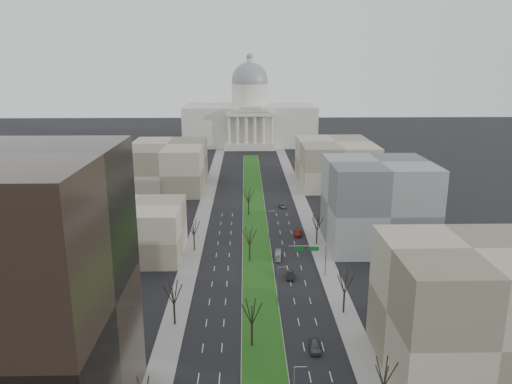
{
  "coord_description": "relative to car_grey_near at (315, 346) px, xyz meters",
  "views": [
    {
      "loc": [
        -3.05,
        -41.34,
        50.79
      ],
      "look_at": [
        0.26,
        108.29,
        11.26
      ],
      "focal_mm": 35.0,
      "sensor_mm": 36.0,
      "label": 1
    }
  ],
  "objects": [
    {
      "name": "tree_median_b",
      "position": [
        -11.38,
        41.62,
        6.18
      ],
      "size": [
        5.4,
        5.4,
        9.72
      ],
      "color": "black",
      "rests_on": "ground"
    },
    {
      "name": "ground",
      "position": [
        -9.38,
        81.62,
        -0.82
      ],
      "size": [
        600.0,
        600.0,
        0.0
      ],
      "primitive_type": "plane",
      "color": "black",
      "rests_on": "ground"
    },
    {
      "name": "car_grey_near",
      "position": [
        0.0,
        0.0,
        0.0
      ],
      "size": [
        2.19,
        4.91,
        1.64
      ],
      "primitive_type": "imported",
      "rotation": [
        0.0,
        0.0,
        -0.05
      ],
      "color": "#45484C",
      "rests_on": "ground"
    },
    {
      "name": "median",
      "position": [
        -9.38,
        80.61,
        -0.72
      ],
      "size": [
        8.0,
        222.03,
        0.2
      ],
      "color": "#999993",
      "rests_on": "ground"
    },
    {
      "name": "building_far_right",
      "position": [
        25.62,
        126.62,
        8.18
      ],
      "size": [
        30.0,
        40.0,
        18.0
      ],
      "primitive_type": "cube",
      "color": "gray",
      "rests_on": "ground"
    },
    {
      "name": "tree_right_far",
      "position": [
        7.82,
        53.62,
        5.71
      ],
      "size": [
        5.04,
        5.04,
        9.07
      ],
      "color": "black",
      "rests_on": "ground"
    },
    {
      "name": "capitol",
      "position": [
        -9.38,
        231.2,
        15.49
      ],
      "size": [
        80.0,
        46.0,
        55.0
      ],
      "color": "beige",
      "rests_on": "ground"
    },
    {
      "name": "sidewalk_right",
      "position": [
        8.12,
        56.62,
        -0.74
      ],
      "size": [
        5.0,
        330.0,
        0.15
      ],
      "primitive_type": "cube",
      "color": "gray",
      "rests_on": "ground"
    },
    {
      "name": "tree_right_near",
      "position": [
        7.82,
        -16.38,
        5.87
      ],
      "size": [
        5.16,
        5.16,
        9.29
      ],
      "color": "black",
      "rests_on": "ground"
    },
    {
      "name": "car_black",
      "position": [
        -1.67,
        30.92,
        -0.03
      ],
      "size": [
        2.12,
        4.92,
        1.57
      ],
      "primitive_type": "imported",
      "rotation": [
        0.0,
        0.0,
        -0.1
      ],
      "color": "black",
      "rests_on": "ground"
    },
    {
      "name": "car_grey_far",
      "position": [
        0.88,
        90.52,
        -0.18
      ],
      "size": [
        2.73,
        4.85,
        1.28
      ],
      "primitive_type": "imported",
      "rotation": [
        0.0,
        0.0,
        0.14
      ],
      "color": "#54555C",
      "rests_on": "ground"
    },
    {
      "name": "box_van",
      "position": [
        -3.88,
        43.52,
        0.09
      ],
      "size": [
        2.1,
        6.63,
        1.82
      ],
      "primitive_type": "imported",
      "rotation": [
        0.0,
        0.0,
        -0.09
      ],
      "color": "#B8B8B8",
      "rests_on": "ground"
    },
    {
      "name": "tree_median_c",
      "position": [
        -11.38,
        81.62,
        6.18
      ],
      "size": [
        5.4,
        5.4,
        9.72
      ],
      "color": "black",
      "rests_on": "ground"
    },
    {
      "name": "building_beige_left",
      "position": [
        -42.38,
        46.62,
        6.18
      ],
      "size": [
        26.0,
        22.0,
        14.0
      ],
      "primitive_type": "cube",
      "color": "gray",
      "rests_on": "ground"
    },
    {
      "name": "car_red",
      "position": [
        3.34,
        61.28,
        -0.01
      ],
      "size": [
        2.99,
        5.82,
        1.62
      ],
      "primitive_type": "imported",
      "rotation": [
        0.0,
        0.0,
        -0.14
      ],
      "color": "maroon",
      "rests_on": "ground"
    },
    {
      "name": "sidewalk_left",
      "position": [
        -26.88,
        56.62,
        -0.74
      ],
      "size": [
        5.0,
        330.0,
        0.15
      ],
      "primitive_type": "cube",
      "color": "gray",
      "rests_on": "ground"
    },
    {
      "name": "tree_right_mid",
      "position": [
        7.82,
        13.62,
        6.34
      ],
      "size": [
        5.52,
        5.52,
        9.94
      ],
      "color": "black",
      "rests_on": "ground"
    },
    {
      "name": "mast_arm_signs",
      "position": [
        4.11,
        31.65,
        5.29
      ],
      "size": [
        9.12,
        0.24,
        8.09
      ],
      "color": "gray",
      "rests_on": "ground"
    },
    {
      "name": "building_far_left",
      "position": [
        -44.38,
        121.62,
        8.18
      ],
      "size": [
        30.0,
        40.0,
        18.0
      ],
      "primitive_type": "cube",
      "color": "#79715D",
      "rests_on": "ground"
    },
    {
      "name": "streetlamp_median_c",
      "position": [
        -5.62,
        56.62,
        3.99
      ],
      "size": [
        1.9,
        0.2,
        9.16
      ],
      "color": "gray",
      "rests_on": "ground"
    },
    {
      "name": "building_grey_right",
      "position": [
        24.62,
        53.62,
        11.18
      ],
      "size": [
        28.0,
        26.0,
        24.0
      ],
      "primitive_type": "cube",
      "color": "slate",
      "rests_on": "ground"
    },
    {
      "name": "building_tan_right",
      "position": [
        23.62,
        -6.38,
        10.18
      ],
      "size": [
        26.0,
        24.0,
        22.0
      ],
      "primitive_type": "cube",
      "color": "#79715D",
      "rests_on": "ground"
    },
    {
      "name": "tree_left_far",
      "position": [
        -26.58,
        49.62,
        6.02
      ],
      "size": [
        5.28,
        5.28,
        9.5
      ],
      "color": "black",
      "rests_on": "ground"
    },
    {
      "name": "streetlamp_median_b",
      "position": [
        -5.62,
        16.62,
        3.99
      ],
      "size": [
        1.9,
        0.2,
        9.16
      ],
      "color": "gray",
      "rests_on": "ground"
    },
    {
      "name": "tree_left_mid",
      "position": [
        -26.58,
        9.62,
        6.18
      ],
      "size": [
        5.4,
        5.4,
        9.72
      ],
      "color": "black",
      "rests_on": "ground"
    },
    {
      "name": "tree_median_a",
      "position": [
        -11.38,
        1.62,
        6.18
      ],
      "size": [
        5.4,
        5.4,
        9.72
      ],
      "color": "black",
      "rests_on": "ground"
    }
  ]
}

